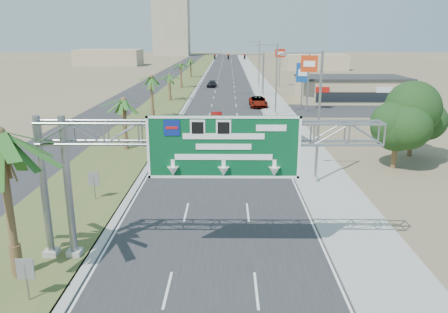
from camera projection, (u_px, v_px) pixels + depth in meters
name	position (u px, v px, depth m)	size (l,w,h in m)	color
road	(226.00, 78.00, 118.87)	(12.00, 300.00, 0.02)	#28282B
sidewalk_right	(257.00, 78.00, 118.77)	(4.00, 300.00, 0.10)	#9E9B93
median_grass	(189.00, 77.00, 118.95)	(7.00, 300.00, 0.12)	#46602A
opposing_road	(164.00, 78.00, 119.03)	(8.00, 300.00, 0.02)	#28282B
sign_gantry	(191.00, 144.00, 20.83)	(16.75, 1.24, 7.50)	gray
palm_row_b	(124.00, 101.00, 42.49)	(3.99, 3.99, 5.95)	brown
palm_row_c	(151.00, 78.00, 57.70)	(3.99, 3.99, 6.75)	brown
palm_row_d	(169.00, 75.00, 75.38)	(3.99, 3.99, 5.45)	brown
palm_row_e	(181.00, 64.00, 93.51)	(3.99, 3.99, 6.15)	brown
palm_row_f	(191.00, 60.00, 117.70)	(3.99, 3.99, 5.75)	brown
streetlight_near	(316.00, 123.00, 32.75)	(3.27, 0.44, 10.00)	gray
streetlight_mid	(275.00, 82.00, 61.66)	(3.27, 0.44, 10.00)	gray
streetlight_far	(258.00, 66.00, 96.35)	(3.27, 0.44, 10.00)	gray
signal_mast	(252.00, 70.00, 80.88)	(10.28, 0.71, 8.00)	gray
store_building	(351.00, 90.00, 75.73)	(18.00, 10.00, 4.00)	tan
oak_near	(398.00, 116.00, 36.57)	(4.50, 4.50, 6.80)	brown
oak_far	(414.00, 116.00, 40.59)	(3.50, 3.50, 5.60)	brown
median_signback_a	(26.00, 272.00, 18.34)	(0.75, 0.08, 2.08)	gray
median_signback_b	(94.00, 181.00, 29.91)	(0.75, 0.08, 2.08)	gray
tower_distant	(171.00, 24.00, 249.40)	(20.00, 16.00, 35.00)	tan
building_distant_left	(109.00, 58.00, 166.68)	(24.00, 14.00, 6.00)	tan
building_distant_right	(315.00, 62.00, 146.82)	(20.00, 12.00, 5.00)	tan
car_left_lane	(176.00, 127.00, 51.20)	(1.61, 4.01, 1.37)	black
car_mid_lane	(217.00, 117.00, 57.46)	(1.41, 4.03, 1.33)	maroon
car_right_lane	(258.00, 102.00, 69.98)	(2.71, 5.87, 1.63)	gray
car_far	(212.00, 84.00, 96.89)	(1.85, 4.54, 1.32)	black
pole_sign_red_near	(309.00, 67.00, 63.93)	(2.37, 1.05, 8.49)	gray
pole_sign_blue	(302.00, 74.00, 68.82)	(2.02, 0.50, 7.14)	gray
pole_sign_red_far	(280.00, 56.00, 95.64)	(2.21, 0.42, 8.47)	gray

